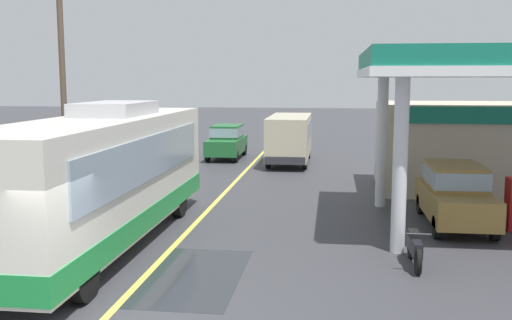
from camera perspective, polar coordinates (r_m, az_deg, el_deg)
name	(u,v)px	position (r m, az deg, el deg)	size (l,w,h in m)	color
ground	(252,164)	(29.93, -0.38, -0.39)	(120.00, 120.00, 0.00)	#38383D
lane_divider_stripe	(236,180)	(25.05, -1.93, -2.01)	(0.16, 50.00, 0.01)	#D8CC4C
wet_puddle_patch	(195,276)	(13.18, -5.97, -11.18)	(2.03, 4.04, 0.01)	#26282D
coach_bus_main	(103,180)	(15.64, -14.65, -1.87)	(2.60, 11.04, 3.69)	silver
gas_station_roadside	(485,127)	(22.17, 21.47, 3.00)	(9.10, 11.95, 5.10)	#147259
car_at_pump	(455,192)	(18.22, 18.83, -2.93)	(1.70, 4.20, 1.82)	olive
minibus_opposing_lane	(290,135)	(30.14, 3.30, 2.47)	(2.04, 6.13, 2.44)	#BFB799
motorcycle_parked_forecourt	(414,247)	(14.16, 15.19, -8.19)	(0.55, 1.80, 0.92)	black
car_trailing_behind_bus	(227,140)	(32.06, -2.85, 1.98)	(1.70, 4.20, 1.82)	#1E602D
utility_pole_roadside	(63,74)	(25.19, -18.34, 8.00)	(1.80, 0.24, 8.69)	brown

